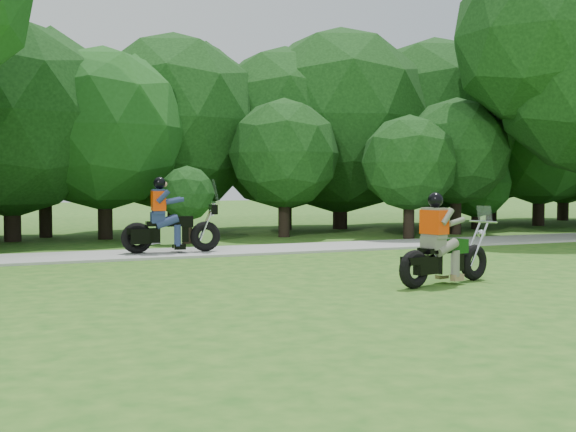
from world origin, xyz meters
TOP-DOWN VIEW (x-y plane):
  - ground at (0.00, 0.00)m, footprint 100.00×100.00m
  - walkway at (0.00, 8.00)m, footprint 60.00×2.20m
  - tree_line at (0.55, 14.49)m, footprint 41.17×11.57m
  - chopper_motorcycle at (0.20, 0.96)m, footprint 2.32×1.02m
  - touring_motorcycle at (-3.29, 7.89)m, footprint 2.51×0.86m

SIDE VIEW (x-z plane):
  - ground at x=0.00m, z-range 0.00..0.00m
  - walkway at x=0.00m, z-range 0.00..0.06m
  - chopper_motorcycle at x=0.20m, z-range -0.22..1.46m
  - touring_motorcycle at x=-3.29m, z-range -0.20..1.71m
  - tree_line at x=0.55m, z-range -0.17..7.64m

